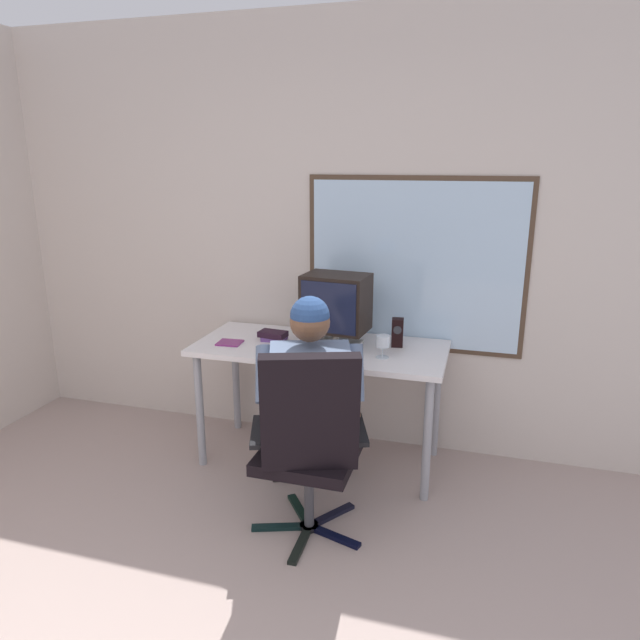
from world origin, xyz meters
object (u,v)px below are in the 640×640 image
Objects in this scene: office_chair at (309,438)px; wine_glass at (383,343)px; cd_case at (230,343)px; crt_monitor at (336,304)px; desk at (320,358)px; book_stack at (274,336)px; person_seated at (309,402)px; desk_speaker at (397,332)px.

office_chair reaches higher than wine_glass.
cd_case is at bearing 136.56° from office_chair.
crt_monitor is at bearing 155.82° from wine_glass.
crt_monitor is at bearing 17.90° from desk.
desk is at bearing 164.82° from wine_glass.
office_chair is 5.81× the size of book_stack.
desk is 0.55m from cd_case.
desk is 1.23× the size of person_seated.
cd_case is at bearing -166.52° from desk_speaker.
office_chair is 0.28m from person_seated.
crt_monitor reaches higher than office_chair.
desk_speaker is at bearing 14.76° from desk.
book_stack is at bearing 126.15° from person_seated.
cd_case reaches higher than desk.
crt_monitor is 0.40m from desk_speaker.
office_chair is 0.99m from desk_speaker.
office_chair is 2.38× the size of crt_monitor.
wine_glass is at bearing 55.20° from person_seated.
wine_glass is at bearing 0.61° from cd_case.
office_chair reaches higher than desk_speaker.
book_stack is at bearing 176.85° from desk.
office_chair is 0.77m from wine_glass.
crt_monitor is at bearing 90.90° from person_seated.
desk is at bearing -3.15° from book_stack.
person_seated is 6.90× the size of book_stack.
desk_speaker is (0.35, 0.09, -0.17)m from crt_monitor.
cd_case is (-0.63, -0.15, -0.25)m from crt_monitor.
book_stack is (-0.70, 0.12, -0.06)m from wine_glass.
desk_speaker is at bearing 62.17° from person_seated.
office_chair is at bearing -107.49° from wine_glass.
desk_speaker reaches higher than cd_case.
crt_monitor is at bearing 13.23° from cd_case.
desk_speaker is (0.26, 0.91, 0.28)m from office_chair.
cd_case is (-0.93, -0.01, -0.08)m from wine_glass.
office_chair reaches higher than book_stack.
desk is 9.92× the size of cd_case.
desk_speaker is (0.05, 0.22, -0.00)m from wine_glass.
office_chair is at bearing -106.13° from desk_speaker.
desk_speaker is 0.96× the size of book_stack.
book_stack is (-0.39, -0.01, -0.22)m from crt_monitor.
desk is 8.80× the size of desk_speaker.
desk_speaker is at bearing 13.48° from cd_case.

